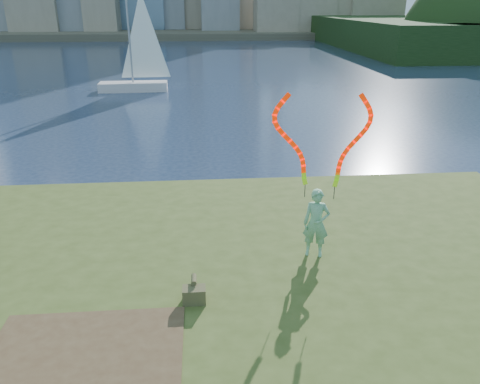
{
  "coord_description": "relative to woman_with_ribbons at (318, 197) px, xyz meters",
  "views": [
    {
      "loc": [
        -0.17,
        -9.12,
        6.15
      ],
      "look_at": [
        0.68,
        1.0,
        2.02
      ],
      "focal_mm": 35.0,
      "sensor_mm": 36.0,
      "label": 1
    }
  ],
  "objects": [
    {
      "name": "grassy_knoll",
      "position": [
        -2.32,
        -2.4,
        -1.88
      ],
      "size": [
        20.0,
        18.0,
        0.8
      ],
      "color": "#3B4B1A",
      "rests_on": "ground"
    },
    {
      "name": "ground",
      "position": [
        -2.32,
        -0.1,
        -2.22
      ],
      "size": [
        320.0,
        320.0,
        0.0
      ],
      "primitive_type": "plane",
      "color": "#1A2843",
      "rests_on": "ground"
    },
    {
      "name": "sailboat",
      "position": [
        -7.21,
        26.6,
        -0.84
      ],
      "size": [
        5.31,
        1.74,
        8.03
      ],
      "rotation": [
        0.0,
        0.0,
        0.03
      ],
      "color": "silver",
      "rests_on": "ground"
    },
    {
      "name": "far_shore",
      "position": [
        -2.32,
        94.9,
        -1.62
      ],
      "size": [
        320.0,
        40.0,
        1.2
      ],
      "primitive_type": "cube",
      "color": "#4C4738",
      "rests_on": "ground"
    },
    {
      "name": "dirt_patch",
      "position": [
        -4.52,
        -3.3,
        -1.41
      ],
      "size": [
        3.2,
        3.0,
        0.02
      ],
      "primitive_type": "cube",
      "color": "#47331E",
      "rests_on": "grassy_knoll"
    },
    {
      "name": "canvas_bag",
      "position": [
        -2.73,
        -1.62,
        -1.24
      ],
      "size": [
        0.44,
        0.51,
        0.42
      ],
      "rotation": [
        0.0,
        0.0,
        -0.0
      ],
      "color": "#444926",
      "rests_on": "grassy_knoll"
    },
    {
      "name": "woman_with_ribbons",
      "position": [
        0.0,
        0.0,
        0.0
      ],
      "size": [
        1.96,
        0.66,
        3.97
      ],
      "rotation": [
        0.0,
        0.0,
        -0.29
      ],
      "color": "#167837",
      "rests_on": "grassy_knoll"
    }
  ]
}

